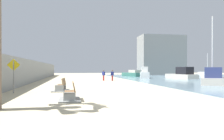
{
  "coord_description": "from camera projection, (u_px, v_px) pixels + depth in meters",
  "views": [
    {
      "loc": [
        -2.37,
        -10.21,
        1.68
      ],
      "look_at": [
        2.79,
        17.91,
        1.53
      ],
      "focal_mm": 34.96,
      "sensor_mm": 36.0,
      "label": 1
    }
  ],
  "objects": [
    {
      "name": "pedestrian_sign",
      "position": [
        14.0,
        72.0,
        14.98
      ],
      "size": [
        0.85,
        0.08,
        2.37
      ],
      "color": "slate",
      "rests_on": "ground"
    },
    {
      "name": "harbor_building",
      "position": [
        161.0,
        56.0,
        59.6
      ],
      "size": [
        12.0,
        6.0,
        10.67
      ],
      "primitive_type": "cube",
      "color": "gray",
      "rests_on": "ground"
    },
    {
      "name": "person_walking",
      "position": [
        112.0,
        75.0,
        30.74
      ],
      "size": [
        0.48,
        0.31,
        1.53
      ],
      "color": "#B22D33",
      "rests_on": "ground"
    },
    {
      "name": "bench_far",
      "position": [
        61.0,
        88.0,
        16.5
      ],
      "size": [
        1.28,
        2.19,
        0.98
      ],
      "color": "gray",
      "rests_on": "ground"
    },
    {
      "name": "boat_outer",
      "position": [
        209.0,
        72.0,
        54.94
      ],
      "size": [
        3.82,
        5.08,
        5.63
      ],
      "color": "white",
      "rests_on": "water_bay"
    },
    {
      "name": "ground_plane",
      "position": [
        91.0,
        82.0,
        28.18
      ],
      "size": [
        120.0,
        120.0,
        0.0
      ],
      "primitive_type": "plane",
      "color": "#C6B793"
    },
    {
      "name": "boat_far_left",
      "position": [
        182.0,
        74.0,
        37.84
      ],
      "size": [
        2.75,
        7.35,
        1.97
      ],
      "color": "beige",
      "rests_on": "water_bay"
    },
    {
      "name": "person_standing",
      "position": [
        104.0,
        75.0,
        31.01
      ],
      "size": [
        0.4,
        0.4,
        1.52
      ],
      "color": "#B22D33",
      "rests_on": "ground"
    },
    {
      "name": "boat_distant",
      "position": [
        145.0,
        74.0,
        38.26
      ],
      "size": [
        2.58,
        4.28,
        2.03
      ],
      "color": "white",
      "rests_on": "water_bay"
    },
    {
      "name": "seawall",
      "position": [
        30.0,
        71.0,
        26.82
      ],
      "size": [
        0.8,
        64.0,
        2.73
      ],
      "primitive_type": "cube",
      "color": "gray",
      "rests_on": "ground"
    },
    {
      "name": "boat_mid_bay",
      "position": [
        133.0,
        74.0,
        48.05
      ],
      "size": [
        3.53,
        7.07,
        1.41
      ],
      "color": "#337060",
      "rests_on": "water_bay"
    },
    {
      "name": "bench_near",
      "position": [
        70.0,
        96.0,
        11.63
      ],
      "size": [
        1.12,
        2.11,
        0.98
      ],
      "color": "gray",
      "rests_on": "ground"
    },
    {
      "name": "boat_nearest",
      "position": [
        212.0,
        78.0,
        23.25
      ],
      "size": [
        4.95,
        5.92,
        7.36
      ],
      "color": "beige",
      "rests_on": "water_bay"
    }
  ]
}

